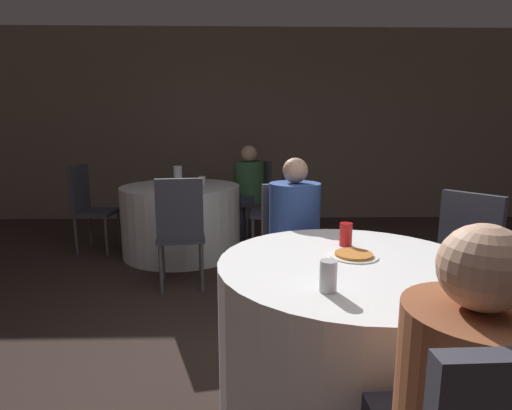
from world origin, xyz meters
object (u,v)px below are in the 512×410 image
(table_far, at_px, (182,220))
(soda_can_silver, at_px, (328,276))
(chair_far_west, at_px, (87,201))
(table_near, at_px, (348,337))
(chair_far_east, at_px, (278,202))
(chair_far_northeast, at_px, (255,192))
(chair_far_south, at_px, (180,224))
(person_green_jacket, at_px, (245,191))
(pizza_plate_near, at_px, (354,255))
(chair_near_northeast, at_px, (461,257))
(person_blue_shirt, at_px, (297,242))
(bottle_far, at_px, (178,176))
(chair_near_north, at_px, (290,240))
(soda_can_red, at_px, (346,234))

(table_far, distance_m, soda_can_silver, 3.10)
(chair_far_west, bearing_deg, table_near, 45.63)
(chair_far_east, distance_m, chair_far_northeast, 0.74)
(chair_far_northeast, bearing_deg, chair_far_east, 159.68)
(chair_far_south, distance_m, person_green_jacket, 1.70)
(table_near, height_order, pizza_plate_near, pizza_plate_near)
(chair_near_northeast, distance_m, pizza_plate_near, 0.99)
(person_green_jacket, xyz_separation_m, pizza_plate_near, (0.54, -3.04, 0.16))
(person_blue_shirt, bearing_deg, bottle_far, -66.82)
(chair_far_east, xyz_separation_m, person_green_jacket, (-0.36, 0.60, 0.03))
(table_far, bearing_deg, chair_near_north, -56.02)
(person_green_jacket, bearing_deg, soda_can_red, 151.94)
(chair_far_south, xyz_separation_m, soda_can_silver, (0.86, -1.85, 0.24))
(chair_near_northeast, distance_m, chair_far_south, 2.10)
(person_green_jacket, bearing_deg, table_far, 90.00)
(chair_far_east, height_order, bottle_far, bottle_far)
(table_far, height_order, person_green_jacket, person_green_jacket)
(table_far, xyz_separation_m, chair_far_south, (0.16, -1.05, 0.20))
(table_far, bearing_deg, chair_far_east, -1.87)
(chair_far_east, bearing_deg, chair_far_south, 140.37)
(chair_far_west, bearing_deg, chair_near_north, 57.25)
(chair_far_east, distance_m, soda_can_red, 2.28)
(table_far, bearing_deg, soda_can_silver, -70.47)
(pizza_plate_near, xyz_separation_m, soda_can_red, (0.00, 0.18, 0.05))
(chair_far_south, bearing_deg, chair_near_north, -38.10)
(table_far, height_order, person_blue_shirt, person_blue_shirt)
(chair_far_northeast, height_order, person_blue_shirt, person_blue_shirt)
(table_far, xyz_separation_m, chair_near_northeast, (2.06, -1.96, 0.20))
(table_near, relative_size, person_blue_shirt, 1.06)
(chair_far_east, height_order, soda_can_silver, chair_far_east)
(chair_far_west, xyz_separation_m, soda_can_red, (2.30, -2.39, 0.24))
(chair_far_south, distance_m, soda_can_red, 1.67)
(chair_far_west, bearing_deg, bottle_far, 88.99)
(person_green_jacket, bearing_deg, chair_near_northeast, 169.49)
(chair_far_east, bearing_deg, soda_can_red, -173.51)
(chair_near_north, xyz_separation_m, bottle_far, (-1.05, 1.52, 0.29))
(chair_near_north, xyz_separation_m, person_blue_shirt, (0.03, -0.16, 0.03))
(chair_near_northeast, xyz_separation_m, person_blue_shirt, (-1.00, 0.26, 0.03))
(chair_far_south, distance_m, bottle_far, 1.09)
(soda_can_red, bearing_deg, pizza_plate_near, -91.55)
(chair_far_east, distance_m, person_blue_shirt, 1.66)
(table_near, height_order, table_far, same)
(chair_near_north, xyz_separation_m, person_green_jacket, (-0.33, 2.10, 0.03))
(person_green_jacket, xyz_separation_m, soda_can_red, (0.54, -2.86, 0.21))
(table_near, relative_size, chair_far_northeast, 1.28)
(pizza_plate_near, xyz_separation_m, soda_can_silver, (-0.21, -0.42, 0.05))
(chair_near_northeast, distance_m, soda_can_silver, 1.41)
(chair_near_north, height_order, pizza_plate_near, chair_near_north)
(person_green_jacket, height_order, pizza_plate_near, person_green_jacket)
(table_far, distance_m, chair_near_north, 1.86)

